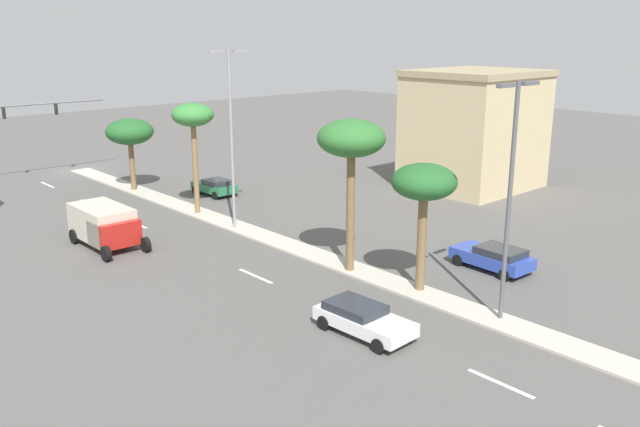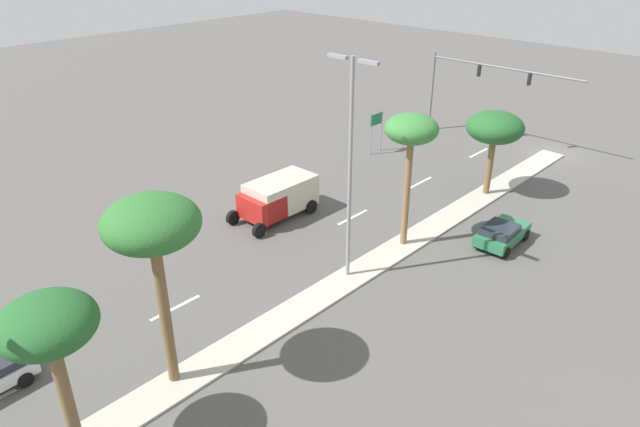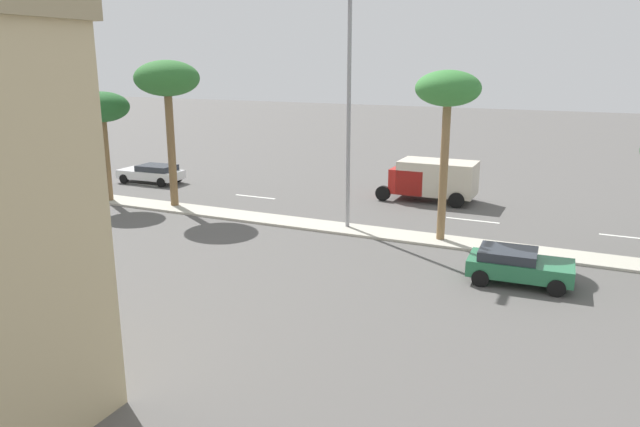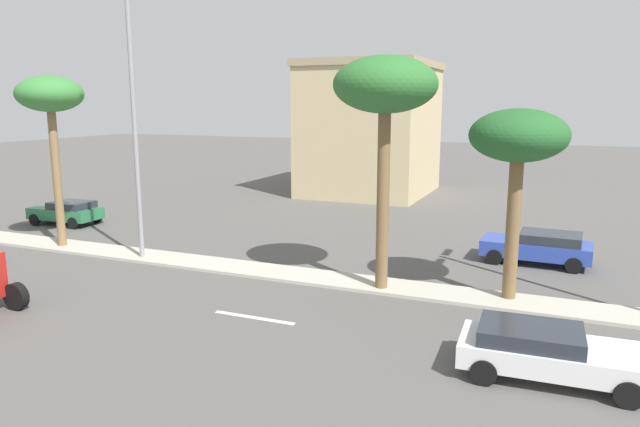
{
  "view_description": "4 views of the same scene",
  "coord_description": "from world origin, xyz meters",
  "px_view_note": "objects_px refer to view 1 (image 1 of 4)",
  "views": [
    {
      "loc": [
        24.13,
        59.78,
        12.55
      ],
      "look_at": [
        -1.2,
        31.96,
        2.14
      ],
      "focal_mm": 37.13,
      "sensor_mm": 36.0,
      "label": 1
    },
    {
      "loc": [
        -16.33,
        45.01,
        16.68
      ],
      "look_at": [
        1.81,
        25.76,
        3.37
      ],
      "focal_mm": 32.31,
      "sensor_mm": 36.0,
      "label": 2
    },
    {
      "loc": [
        -26.54,
        14.42,
        8.27
      ],
      "look_at": [
        -3.47,
        25.05,
        1.69
      ],
      "focal_mm": 33.53,
      "sensor_mm": 36.0,
      "label": 3
    },
    {
      "loc": [
        19.66,
        41.81,
        6.67
      ],
      "look_at": [
        -3.86,
        31.85,
        1.77
      ],
      "focal_mm": 32.63,
      "sensor_mm": 36.0,
      "label": 4
    }
  ],
  "objects_px": {
    "commercial_building": "(474,129)",
    "palm_tree_near": "(193,118)",
    "sedan_blue_right": "(493,257)",
    "sedan_white_trailing": "(362,318)",
    "sedan_green_rear": "(215,186)",
    "street_lamp_outboard": "(231,127)",
    "box_truck": "(105,225)",
    "palm_tree_outboard": "(424,185)",
    "palm_tree_mid": "(351,142)",
    "palm_tree_front": "(130,132)",
    "street_lamp_leading": "(511,186)"
  },
  "relations": [
    {
      "from": "commercial_building",
      "to": "palm_tree_near",
      "type": "xyz_separation_m",
      "value": [
        21.54,
        -7.97,
        2.0
      ]
    },
    {
      "from": "palm_tree_near",
      "to": "sedan_blue_right",
      "type": "xyz_separation_m",
      "value": [
        -5.76,
        20.56,
        -6.06
      ]
    },
    {
      "from": "palm_tree_near",
      "to": "sedan_white_trailing",
      "type": "height_order",
      "value": "palm_tree_near"
    },
    {
      "from": "sedan_blue_right",
      "to": "commercial_building",
      "type": "bearing_deg",
      "value": -141.43
    },
    {
      "from": "sedan_green_rear",
      "to": "sedan_white_trailing",
      "type": "xyz_separation_m",
      "value": [
        9.24,
        25.19,
        -0.01
      ]
    },
    {
      "from": "sedan_white_trailing",
      "to": "sedan_blue_right",
      "type": "distance_m",
      "value": 10.93
    },
    {
      "from": "street_lamp_outboard",
      "to": "box_truck",
      "type": "distance_m",
      "value": 9.72
    },
    {
      "from": "palm_tree_outboard",
      "to": "street_lamp_outboard",
      "type": "xyz_separation_m",
      "value": [
        0.57,
        -15.09,
        1.24
      ]
    },
    {
      "from": "commercial_building",
      "to": "palm_tree_mid",
      "type": "bearing_deg",
      "value": 19.13
    },
    {
      "from": "palm_tree_front",
      "to": "street_lamp_outboard",
      "type": "height_order",
      "value": "street_lamp_outboard"
    },
    {
      "from": "commercial_building",
      "to": "street_lamp_leading",
      "type": "height_order",
      "value": "street_lamp_leading"
    },
    {
      "from": "sedan_green_rear",
      "to": "box_truck",
      "type": "distance_m",
      "value": 13.76
    },
    {
      "from": "palm_tree_outboard",
      "to": "sedan_green_rear",
      "type": "bearing_deg",
      "value": -98.83
    },
    {
      "from": "sedan_green_rear",
      "to": "box_truck",
      "type": "xyz_separation_m",
      "value": [
        12.09,
        6.53,
        0.63
      ]
    },
    {
      "from": "palm_tree_mid",
      "to": "street_lamp_leading",
      "type": "bearing_deg",
      "value": 93.88
    },
    {
      "from": "commercial_building",
      "to": "palm_tree_near",
      "type": "distance_m",
      "value": 23.06
    },
    {
      "from": "palm_tree_outboard",
      "to": "commercial_building",
      "type": "bearing_deg",
      "value": -150.66
    },
    {
      "from": "commercial_building",
      "to": "street_lamp_outboard",
      "type": "relative_size",
      "value": 0.88
    },
    {
      "from": "commercial_building",
      "to": "street_lamp_outboard",
      "type": "bearing_deg",
      "value": -8.42
    },
    {
      "from": "palm_tree_outboard",
      "to": "street_lamp_leading",
      "type": "bearing_deg",
      "value": 89.99
    },
    {
      "from": "sedan_white_trailing",
      "to": "sedan_blue_right",
      "type": "bearing_deg",
      "value": -176.33
    },
    {
      "from": "palm_tree_mid",
      "to": "sedan_blue_right",
      "type": "distance_m",
      "value": 10.05
    },
    {
      "from": "sedan_green_rear",
      "to": "sedan_blue_right",
      "type": "xyz_separation_m",
      "value": [
        -1.66,
        24.49,
        0.03
      ]
    },
    {
      "from": "commercial_building",
      "to": "palm_tree_outboard",
      "type": "xyz_separation_m",
      "value": [
        21.14,
        11.88,
        0.65
      ]
    },
    {
      "from": "palm_tree_front",
      "to": "palm_tree_mid",
      "type": "bearing_deg",
      "value": 89.47
    },
    {
      "from": "palm_tree_mid",
      "to": "street_lamp_leading",
      "type": "distance_m",
      "value": 9.04
    },
    {
      "from": "palm_tree_near",
      "to": "palm_tree_mid",
      "type": "distance_m",
      "value": 15.52
    },
    {
      "from": "street_lamp_leading",
      "to": "box_truck",
      "type": "height_order",
      "value": "street_lamp_leading"
    },
    {
      "from": "sedan_green_rear",
      "to": "sedan_white_trailing",
      "type": "relative_size",
      "value": 0.86
    },
    {
      "from": "street_lamp_outboard",
      "to": "sedan_white_trailing",
      "type": "relative_size",
      "value": 2.53
    },
    {
      "from": "palm_tree_front",
      "to": "sedan_white_trailing",
      "type": "height_order",
      "value": "palm_tree_front"
    },
    {
      "from": "sedan_white_trailing",
      "to": "sedan_blue_right",
      "type": "height_order",
      "value": "sedan_blue_right"
    },
    {
      "from": "commercial_building",
      "to": "street_lamp_leading",
      "type": "xyz_separation_m",
      "value": [
        21.14,
        16.53,
        1.42
      ]
    },
    {
      "from": "commercial_building",
      "to": "palm_tree_mid",
      "type": "relative_size",
      "value": 1.23
    },
    {
      "from": "palm_tree_near",
      "to": "sedan_green_rear",
      "type": "distance_m",
      "value": 8.32
    },
    {
      "from": "palm_tree_outboard",
      "to": "street_lamp_outboard",
      "type": "distance_m",
      "value": 15.15
    },
    {
      "from": "palm_tree_front",
      "to": "street_lamp_outboard",
      "type": "bearing_deg",
      "value": 89.25
    },
    {
      "from": "street_lamp_outboard",
      "to": "box_truck",
      "type": "bearing_deg",
      "value": -15.43
    },
    {
      "from": "commercial_building",
      "to": "palm_tree_mid",
      "type": "xyz_separation_m",
      "value": [
        21.75,
        7.54,
        2.28
      ]
    },
    {
      "from": "street_lamp_outboard",
      "to": "sedan_white_trailing",
      "type": "bearing_deg",
      "value": 73.2
    },
    {
      "from": "box_truck",
      "to": "sedan_green_rear",
      "type": "bearing_deg",
      "value": -151.61
    },
    {
      "from": "commercial_building",
      "to": "palm_tree_outboard",
      "type": "relative_size",
      "value": 1.57
    },
    {
      "from": "sedan_green_rear",
      "to": "palm_tree_near",
      "type": "bearing_deg",
      "value": 43.82
    },
    {
      "from": "sedan_green_rear",
      "to": "sedan_white_trailing",
      "type": "bearing_deg",
      "value": 69.85
    },
    {
      "from": "palm_tree_near",
      "to": "palm_tree_mid",
      "type": "relative_size",
      "value": 0.95
    },
    {
      "from": "palm_tree_front",
      "to": "street_lamp_outboard",
      "type": "relative_size",
      "value": 0.5
    },
    {
      "from": "box_truck",
      "to": "commercial_building",
      "type": "bearing_deg",
      "value": 169.69
    },
    {
      "from": "street_lamp_leading",
      "to": "sedan_blue_right",
      "type": "height_order",
      "value": "street_lamp_leading"
    },
    {
      "from": "palm_tree_front",
      "to": "street_lamp_leading",
      "type": "height_order",
      "value": "street_lamp_leading"
    },
    {
      "from": "street_lamp_outboard",
      "to": "sedan_green_rear",
      "type": "height_order",
      "value": "street_lamp_outboard"
    }
  ]
}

